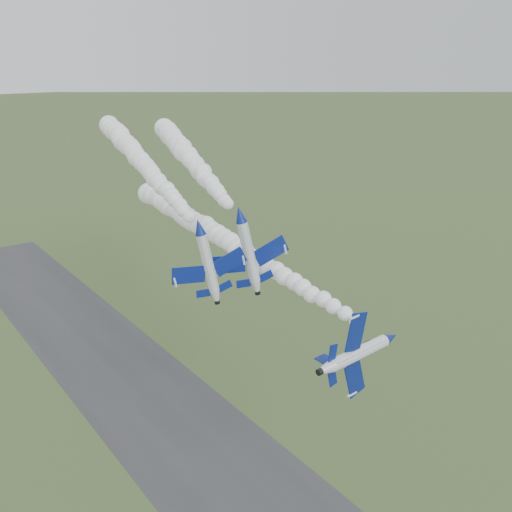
{
  "coord_description": "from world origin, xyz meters",
  "views": [
    {
      "loc": [
        -40.13,
        -42.2,
        63.18
      ],
      "look_at": [
        6.3,
        19.67,
        35.69
      ],
      "focal_mm": 40.0,
      "sensor_mm": 36.0,
      "label": 1
    }
  ],
  "objects": [
    {
      "name": "runway",
      "position": [
        0.0,
        30.0,
        0.02
      ],
      "size": [
        24.0,
        260.0,
        0.04
      ],
      "primitive_type": "cube",
      "color": "#323235",
      "rests_on": "ground"
    },
    {
      "name": "smoke_trail_jet_pair_left",
      "position": [
        7.9,
        59.66,
        44.07
      ],
      "size": [
        25.23,
        72.19,
        4.73
      ],
      "primitive_type": null,
      "rotation": [
        0.0,
        0.0,
        -0.28
      ],
      "color": "white"
    },
    {
      "name": "jet_pair_left",
      "position": [
        -2.41,
        20.7,
        41.39
      ],
      "size": [
        10.75,
        12.74,
        3.64
      ],
      "rotation": [
        0.0,
        -0.2,
        -0.28
      ],
      "color": "white"
    },
    {
      "name": "jet_lead",
      "position": [
        11.06,
        -1.91,
        30.07
      ],
      "size": [
        3.31,
        13.31,
        11.02
      ],
      "rotation": [
        0.0,
        1.52,
        -0.0
      ],
      "color": "white"
    },
    {
      "name": "smoke_trail_jet_lead",
      "position": [
        12.79,
        36.78,
        32.3
      ],
      "size": [
        4.6,
        70.1,
        4.59
      ],
      "primitive_type": null,
      "rotation": [
        0.0,
        0.0,
        -0.0
      ],
      "color": "white"
    },
    {
      "name": "smoke_trail_jet_pair_right",
      "position": [
        19.11,
        59.64,
        43.14
      ],
      "size": [
        28.27,
        69.71,
        5.13
      ],
      "primitive_type": null,
      "rotation": [
        0.0,
        0.0,
        -0.33
      ],
      "color": "white"
    },
    {
      "name": "jet_pair_right",
      "position": [
        5.4,
        22.27,
        41.49
      ],
      "size": [
        11.87,
        14.03,
        4.12
      ],
      "rotation": [
        0.0,
        -0.21,
        -0.33
      ],
      "color": "white"
    }
  ]
}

